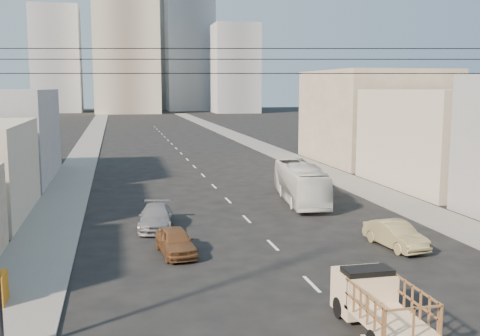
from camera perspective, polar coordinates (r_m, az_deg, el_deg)
name	(u,v)px	position (r m, az deg, el deg)	size (l,w,h in m)	color
sidewalk_left	(89,144)	(83.95, -15.10, 2.37)	(3.50, 180.00, 0.12)	slate
sidewalk_right	(247,141)	(86.11, 0.73, 2.80)	(3.50, 180.00, 0.12)	slate
lane_dashes	(184,156)	(67.42, -5.71, 1.20)	(0.15, 104.00, 0.01)	silver
flatbed_pickup	(378,299)	(20.08, 13.82, -12.79)	(1.95, 4.41, 1.90)	beige
city_bus	(300,183)	(40.64, 6.16, -1.51)	(2.30, 9.84, 2.74)	silver
sedan_brown	(176,241)	(28.10, -6.56, -7.42)	(1.56, 3.87, 1.32)	brown
sedan_tan	(396,235)	(30.16, 15.52, -6.55)	(1.43, 4.10, 1.35)	#918255
sedan_grey	(156,217)	(33.29, -8.54, -4.96)	(1.88, 4.63, 1.34)	gray
overhead_wires	(395,60)	(16.90, 15.43, 10.49)	(23.01, 5.02, 0.72)	black
bldg_right_mid	(454,138)	(49.84, 20.88, 2.84)	(11.00, 14.00, 8.00)	#BFB099
bldg_right_far	(374,116)	(63.93, 13.41, 5.13)	(12.00, 16.00, 10.00)	gray
high_rise_tower	(125,17)	(184.79, -11.59, 14.84)	(20.00, 20.00, 60.00)	gray
midrise_ne	(189,53)	(200.48, -5.15, 11.57)	(16.00, 16.00, 40.00)	gray
midrise_nw	(57,60)	(194.51, -18.13, 10.42)	(15.00, 15.00, 34.00)	gray
midrise_back	(152,49)	(214.35, -8.94, 11.82)	(18.00, 18.00, 44.00)	gray
midrise_east	(235,69)	(182.52, -0.51, 10.05)	(14.00, 14.00, 28.00)	gray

